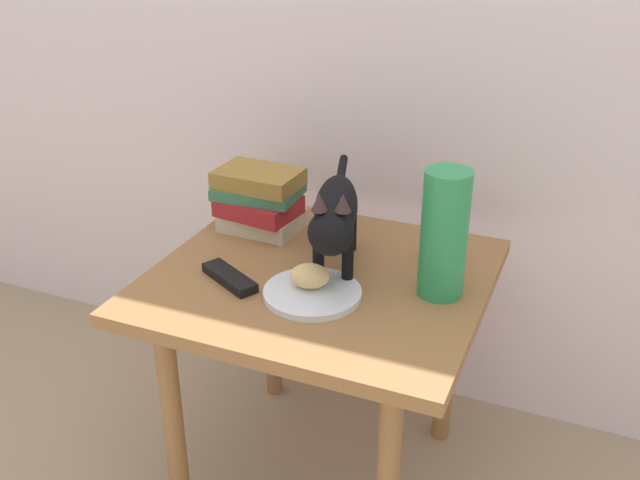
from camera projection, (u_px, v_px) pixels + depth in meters
ground_plane at (320, 470)px, 1.76m from camera, size 6.00×6.00×0.00m
side_table at (320, 306)px, 1.55m from camera, size 0.69×0.64×0.55m
plate at (312, 293)px, 1.43m from camera, size 0.20×0.20×0.01m
bread_roll at (310, 276)px, 1.43m from camera, size 0.09×0.08×0.05m
cat at (335, 214)px, 1.48m from camera, size 0.19×0.46×0.23m
book_stack at (260, 200)px, 1.69m from camera, size 0.20×0.16×0.15m
green_vase at (444, 234)px, 1.39m from camera, size 0.09×0.09×0.26m
candle_jar at (441, 245)px, 1.56m from camera, size 0.07×0.07×0.08m
tv_remote at (230, 278)px, 1.48m from camera, size 0.15×0.11×0.02m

